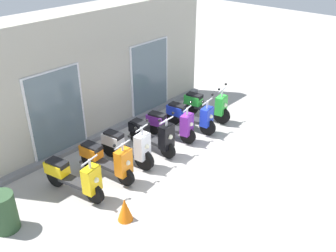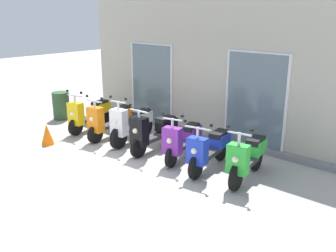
# 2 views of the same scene
# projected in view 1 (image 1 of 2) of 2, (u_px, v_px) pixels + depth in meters

# --- Properties ---
(ground_plane) EXTENTS (40.00, 40.00, 0.00)m
(ground_plane) POSITION_uv_depth(u_px,v_px,m) (188.00, 168.00, 9.28)
(ground_plane) COLOR #A8A39E
(storefront_facade) EXTENTS (7.83, 0.50, 3.44)m
(storefront_facade) POSITION_uv_depth(u_px,v_px,m) (103.00, 76.00, 10.27)
(storefront_facade) COLOR #B2AD9E
(storefront_facade) RESTS_ON ground_plane
(scooter_yellow) EXTENTS (0.66, 1.61, 1.21)m
(scooter_yellow) POSITION_uv_depth(u_px,v_px,m) (74.00, 177.00, 8.16)
(scooter_yellow) COLOR black
(scooter_yellow) RESTS_ON ground_plane
(scooter_orange) EXTENTS (0.59, 1.62, 1.20)m
(scooter_orange) POSITION_uv_depth(u_px,v_px,m) (107.00, 160.00, 8.73)
(scooter_orange) COLOR black
(scooter_orange) RESTS_ON ground_plane
(scooter_white) EXTENTS (0.59, 1.60, 1.27)m
(scooter_white) POSITION_uv_depth(u_px,v_px,m) (127.00, 146.00, 9.25)
(scooter_white) COLOR black
(scooter_white) RESTS_ON ground_plane
(scooter_black) EXTENTS (0.59, 1.55, 1.21)m
(scooter_black) POSITION_uv_depth(u_px,v_px,m) (153.00, 135.00, 9.74)
(scooter_black) COLOR black
(scooter_black) RESTS_ON ground_plane
(scooter_purple) EXTENTS (0.67, 1.52, 1.17)m
(scooter_purple) POSITION_uv_depth(u_px,v_px,m) (171.00, 124.00, 10.34)
(scooter_purple) COLOR black
(scooter_purple) RESTS_ON ground_plane
(scooter_blue) EXTENTS (0.64, 1.64, 1.17)m
(scooter_blue) POSITION_uv_depth(u_px,v_px,m) (190.00, 115.00, 10.81)
(scooter_blue) COLOR black
(scooter_blue) RESTS_ON ground_plane
(scooter_green) EXTENTS (0.59, 1.60, 1.22)m
(scooter_green) POSITION_uv_depth(u_px,v_px,m) (206.00, 105.00, 11.39)
(scooter_green) COLOR black
(scooter_green) RESTS_ON ground_plane
(trash_bin) EXTENTS (0.50, 0.50, 0.83)m
(trash_bin) POSITION_uv_depth(u_px,v_px,m) (4.00, 212.00, 7.24)
(trash_bin) COLOR #2D4C2D
(trash_bin) RESTS_ON ground_plane
(traffic_cone) EXTENTS (0.32, 0.32, 0.52)m
(traffic_cone) POSITION_uv_depth(u_px,v_px,m) (125.00, 209.00, 7.54)
(traffic_cone) COLOR orange
(traffic_cone) RESTS_ON ground_plane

